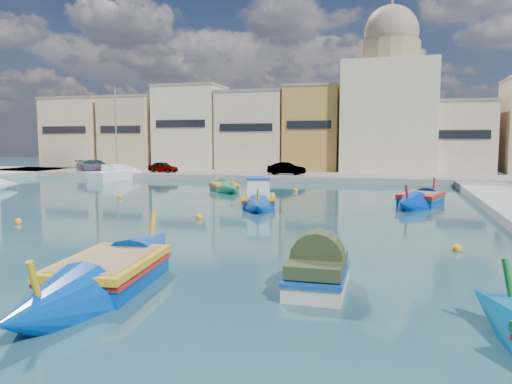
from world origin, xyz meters
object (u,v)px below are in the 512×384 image
at_px(luzzu_green, 224,188).
at_px(luzzu_blue_south, 109,275).
at_px(tender_near, 317,274).
at_px(luzzu_cyan_mid, 421,200).
at_px(church_block, 389,102).
at_px(luzzu_blue_cabin, 259,201).
at_px(yacht_north, 126,175).

relative_size(luzzu_green, luzzu_blue_south, 0.69).
relative_size(luzzu_blue_south, tender_near, 3.42).
distance_m(luzzu_cyan_mid, luzzu_green, 15.83).
relative_size(church_block, luzzu_green, 2.76).
xyz_separation_m(luzzu_blue_cabin, luzzu_cyan_mid, (9.74, 3.56, -0.06)).
height_order(church_block, luzzu_cyan_mid, church_block).
bearing_deg(yacht_north, luzzu_blue_south, -60.22).
bearing_deg(luzzu_blue_south, luzzu_cyan_mid, 66.21).
bearing_deg(luzzu_blue_south, yacht_north, 119.78).
bearing_deg(luzzu_cyan_mid, luzzu_green, 161.82).
bearing_deg(luzzu_cyan_mid, church_block, 95.73).
height_order(church_block, luzzu_blue_south, church_block).
distance_m(luzzu_blue_cabin, luzzu_cyan_mid, 10.37).
distance_m(luzzu_green, tender_near, 27.32).
bearing_deg(church_block, luzzu_cyan_mid, -84.27).
height_order(luzzu_blue_south, yacht_north, yacht_north).
xyz_separation_m(church_block, luzzu_cyan_mid, (2.59, -25.78, -8.13)).
bearing_deg(luzzu_blue_south, church_block, 81.87).
distance_m(luzzu_blue_cabin, luzzu_green, 10.01).
distance_m(luzzu_cyan_mid, tender_near, 20.15).
height_order(luzzu_cyan_mid, tender_near, luzzu_cyan_mid).
bearing_deg(yacht_north, church_block, 23.27).
relative_size(luzzu_cyan_mid, yacht_north, 0.89).
bearing_deg(luzzu_blue_cabin, yacht_north, 137.95).
bearing_deg(yacht_north, luzzu_blue_cabin, -42.05).
xyz_separation_m(luzzu_blue_cabin, tender_near, (6.21, -16.28, 0.10)).
xyz_separation_m(luzzu_green, luzzu_blue_south, (5.77, -25.98, 0.06)).
bearing_deg(luzzu_green, church_block, 59.14).
distance_m(luzzu_green, yacht_north, 17.15).
xyz_separation_m(church_block, luzzu_green, (-12.45, -20.84, -8.17)).
relative_size(luzzu_cyan_mid, luzzu_blue_south, 0.92).
bearing_deg(luzzu_blue_south, tender_near, 11.79).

